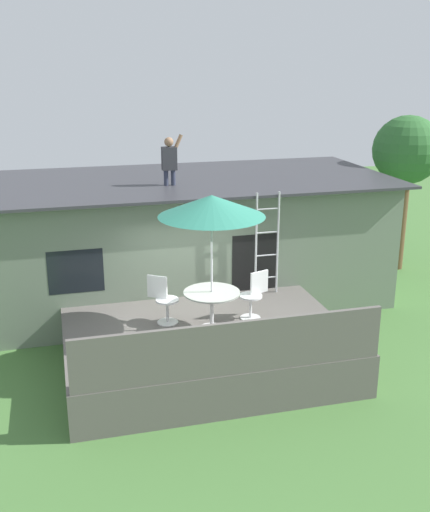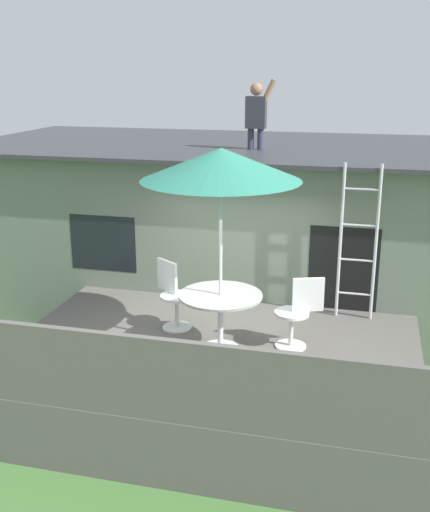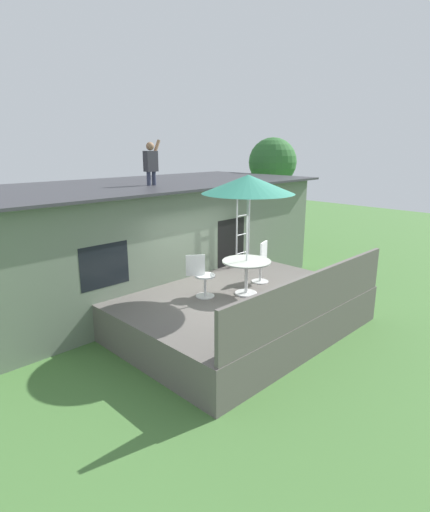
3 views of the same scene
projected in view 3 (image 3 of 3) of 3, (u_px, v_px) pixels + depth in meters
name	position (u px, v px, depth m)	size (l,w,h in m)	color
ground_plane	(237.00, 327.00, 9.15)	(40.00, 40.00, 0.00)	#477538
house	(140.00, 238.00, 11.23)	(10.50, 4.50, 2.94)	slate
deck	(237.00, 310.00, 9.04)	(5.17, 3.89, 0.80)	#605B56
deck_railing	(314.00, 295.00, 7.53)	(5.07, 0.08, 0.90)	#605B56
patio_table	(246.00, 268.00, 8.75)	(1.04, 1.04, 0.74)	silver
patio_umbrella	(248.00, 184.00, 8.30)	(1.90, 1.90, 2.54)	silver
step_ladder	(243.00, 225.00, 10.74)	(0.52, 0.04, 2.20)	silver
person_figure	(151.00, 160.00, 10.18)	(0.47, 0.20, 1.11)	#33384C
patio_chair_left	(202.00, 276.00, 8.62)	(0.56, 0.46, 0.92)	silver
patio_chair_right	(262.00, 262.00, 9.64)	(0.60, 0.44, 0.92)	silver
backyard_tree	(272.00, 164.00, 15.68)	(1.82, 1.82, 4.21)	brown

